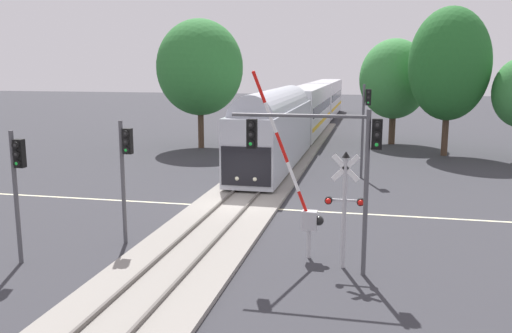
{
  "coord_description": "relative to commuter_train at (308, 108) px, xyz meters",
  "views": [
    {
      "loc": [
        6.7,
        -26.16,
        7.09
      ],
      "look_at": [
        0.89,
        0.69,
        2.0
      ],
      "focal_mm": 38.52,
      "sensor_mm": 36.0,
      "label": 1
    }
  ],
  "objects": [
    {
      "name": "ground_plane",
      "position": [
        -0.0,
        -29.87,
        -2.74
      ],
      "size": [
        220.0,
        220.0,
        0.0
      ],
      "primitive_type": "plane",
      "color": "#333338"
    },
    {
      "name": "traffic_signal_median",
      "position": [
        -2.8,
        -36.42,
        0.6
      ],
      "size": [
        0.53,
        0.38,
        4.97
      ],
      "color": "#4C4C51",
      "rests_on": "ground"
    },
    {
      "name": "traffic_signal_near_left",
      "position": [
        -5.53,
        -39.31,
        0.51
      ],
      "size": [
        0.53,
        0.38,
        4.85
      ],
      "color": "#4C4C51",
      "rests_on": "ground"
    },
    {
      "name": "oak_far_right",
      "position": [
        12.22,
        -10.67,
        4.41
      ],
      "size": [
        6.21,
        6.21,
        11.53
      ],
      "color": "#4C3828",
      "rests_on": "ground"
    },
    {
      "name": "road_centre_stripe",
      "position": [
        -0.0,
        -29.87,
        -2.73
      ],
      "size": [
        44.0,
        0.2,
        0.01
      ],
      "color": "beige",
      "rests_on": "ground"
    },
    {
      "name": "crossing_gate_near",
      "position": [
        4.25,
        -36.5,
        -0.58
      ],
      "size": [
        2.71,
        0.4,
        6.89
      ],
      "color": "#B7B7BC",
      "rests_on": "ground"
    },
    {
      "name": "traffic_signal_far_side",
      "position": [
        6.14,
        -21.16,
        1.22
      ],
      "size": [
        0.53,
        0.38,
        5.92
      ],
      "color": "#4C4C51",
      "rests_on": "ground"
    },
    {
      "name": "elm_centre_background",
      "position": [
        8.3,
        -4.94,
        3.11
      ],
      "size": [
        6.17,
        6.17,
        9.42
      ],
      "color": "#4C3828",
      "rests_on": "ground"
    },
    {
      "name": "commuter_train",
      "position": [
        0.0,
        0.0,
        0.0
      ],
      "size": [
        3.04,
        59.19,
        5.16
      ],
      "color": "#B2B7C1",
      "rests_on": "railway_track"
    },
    {
      "name": "oak_behind_train",
      "position": [
        -7.97,
        -10.8,
        4.14
      ],
      "size": [
        7.34,
        7.34,
        10.94
      ],
      "color": "#4C3828",
      "rests_on": "ground"
    },
    {
      "name": "crossing_signal_mast",
      "position": [
        5.79,
        -37.31,
        -0.18
      ],
      "size": [
        1.36,
        0.44,
        4.19
      ],
      "color": "#B2B2B7",
      "rests_on": "ground"
    },
    {
      "name": "railway_track",
      "position": [
        -0.0,
        -29.87,
        -2.64
      ],
      "size": [
        4.4,
        80.0,
        0.32
      ],
      "color": "gray",
      "rests_on": "ground"
    },
    {
      "name": "traffic_signal_near_right",
      "position": [
        5.2,
        -37.85,
        1.56
      ],
      "size": [
        5.04,
        0.38,
        5.67
      ],
      "color": "#4C4C51",
      "rests_on": "ground"
    }
  ]
}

